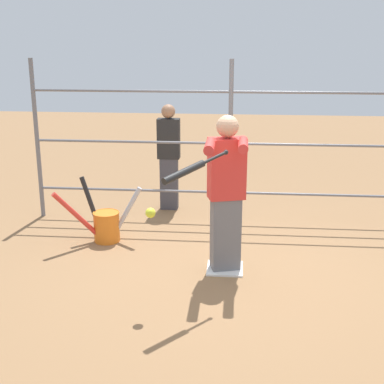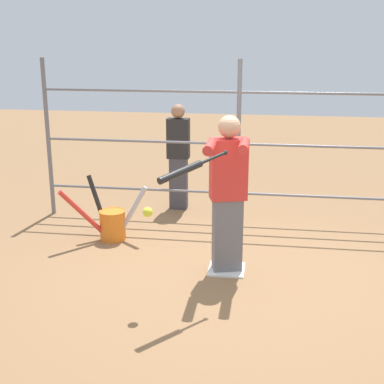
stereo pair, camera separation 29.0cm
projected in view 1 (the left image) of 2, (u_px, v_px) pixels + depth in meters
ground_plane at (225, 269)px, 6.01m from camera, size 24.00×24.00×0.00m
home_plate at (225, 268)px, 6.00m from camera, size 0.40×0.40×0.02m
fence_backstop at (230, 144)px, 7.21m from camera, size 5.44×0.06×2.23m
batter at (226, 190)px, 5.72m from camera, size 0.43×0.67×1.74m
baseball_bat_swinging at (190, 169)px, 4.82m from camera, size 0.57×0.70×0.18m
softball_in_flight at (150, 213)px, 4.95m from camera, size 0.10×0.10×0.10m
bat_bucket at (105, 224)px, 6.76m from camera, size 1.03×0.56×0.82m
bystander_behind_fence at (169, 156)px, 7.86m from camera, size 0.32×0.20×1.57m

